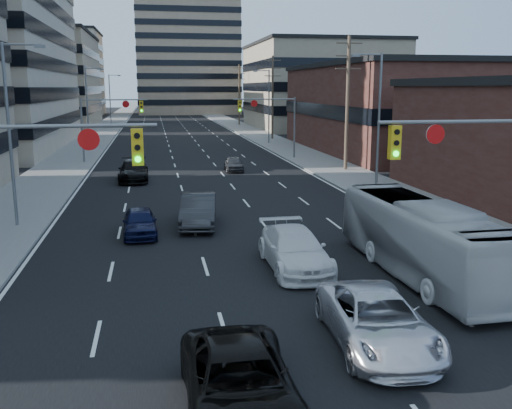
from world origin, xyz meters
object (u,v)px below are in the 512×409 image
at_px(silver_suv, 377,320).
at_px(sedan_blue, 140,222).
at_px(black_pickup, 240,384).
at_px(white_van, 295,249).
at_px(transit_bus, 422,239).

xyz_separation_m(silver_suv, sedan_blue, (-6.57, 13.13, -0.08)).
height_order(silver_suv, sedan_blue, silver_suv).
bearing_deg(silver_suv, sedan_blue, 119.95).
relative_size(black_pickup, sedan_blue, 1.33).
height_order(white_van, silver_suv, white_van).
xyz_separation_m(white_van, transit_bus, (4.40, -1.69, 0.66)).
height_order(silver_suv, transit_bus, transit_bus).
relative_size(white_van, silver_suv, 1.00).
bearing_deg(transit_bus, white_van, 157.75).
relative_size(silver_suv, sedan_blue, 1.37).
height_order(black_pickup, silver_suv, silver_suv).
distance_m(white_van, silver_suv, 6.96).
relative_size(black_pickup, silver_suv, 0.98).
xyz_separation_m(black_pickup, white_van, (3.60, 9.61, 0.05)).
distance_m(black_pickup, transit_bus, 11.28).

